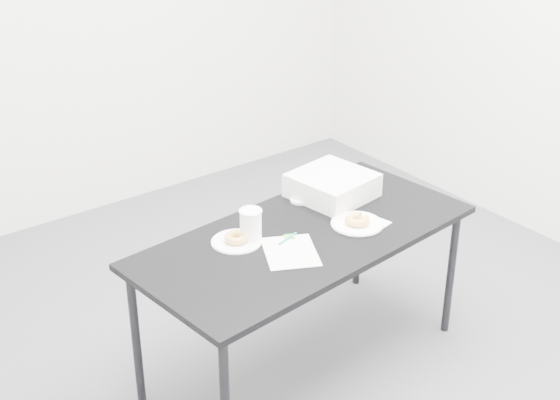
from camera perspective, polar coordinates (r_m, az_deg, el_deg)
floor at (r=3.62m, az=0.19°, el=-12.21°), size 4.00×4.00×0.00m
table at (r=3.31m, az=1.81°, el=-3.24°), size 1.54×0.83×0.68m
scorecard at (r=3.15m, az=0.76°, el=-3.80°), size 0.30×0.33×0.00m
logo_patch at (r=3.26m, az=0.69°, el=-2.70°), size 0.06×0.06×0.00m
pen at (r=3.24m, az=0.56°, el=-2.83°), size 0.12×0.04×0.01m
napkin at (r=3.38m, az=6.36°, el=-1.71°), size 0.19×0.19×0.00m
plate_near at (r=3.36m, az=5.66°, el=-1.75°), size 0.23×0.23×0.01m
donut_near at (r=3.35m, az=5.68°, el=-1.44°), size 0.11×0.11×0.04m
plate_far at (r=3.22m, az=-3.21°, el=-3.06°), size 0.21×0.21×0.01m
donut_far at (r=3.21m, az=-3.21°, el=-2.76°), size 0.11×0.11×0.03m
coffee_cup at (r=3.22m, az=-2.16°, el=-1.80°), size 0.09×0.09×0.13m
cup_lid at (r=3.55m, az=1.46°, el=-0.00°), size 0.09×0.09×0.01m
bakery_box at (r=3.59m, az=3.83°, el=1.09°), size 0.37×0.37×0.11m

